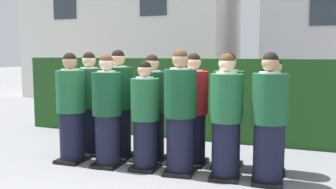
{
  "coord_description": "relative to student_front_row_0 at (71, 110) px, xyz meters",
  "views": [
    {
      "loc": [
        1.9,
        -4.74,
        1.65
      ],
      "look_at": [
        0.0,
        0.24,
        1.05
      ],
      "focal_mm": 40.3,
      "sensor_mm": 36.0,
      "label": 1
    }
  ],
  "objects": [
    {
      "name": "student_rear_row_5",
      "position": [
        2.87,
        0.55,
        -0.03
      ],
      "size": [
        0.41,
        0.49,
        1.59
      ],
      "color": "black",
      "rests_on": "ground"
    },
    {
      "name": "student_rear_row_4",
      "position": [
        2.25,
        0.56,
        0.0
      ],
      "size": [
        0.43,
        0.48,
        1.65
      ],
      "color": "black",
      "rests_on": "ground"
    },
    {
      "name": "ground_plane",
      "position": [
        1.45,
        0.04,
        -0.78
      ],
      "size": [
        60.0,
        60.0,
        0.0
      ],
      "primitive_type": "plane",
      "color": "slate"
    },
    {
      "name": "student_front_row_5",
      "position": [
        2.87,
        0.09,
        0.0
      ],
      "size": [
        0.43,
        0.51,
        1.65
      ],
      "color": "black",
      "rests_on": "ground"
    },
    {
      "name": "hedge",
      "position": [
        1.45,
        2.32,
        -0.02
      ],
      "size": [
        7.66,
        0.7,
        1.53
      ],
      "color": "#214C1E",
      "rests_on": "ground"
    },
    {
      "name": "student_rear_row_1",
      "position": [
        0.56,
        0.46,
        0.02
      ],
      "size": [
        0.44,
        0.5,
        1.69
      ],
      "color": "black",
      "rests_on": "ground"
    },
    {
      "name": "student_front_row_0",
      "position": [
        0.0,
        0.0,
        0.0
      ],
      "size": [
        0.43,
        0.48,
        1.64
      ],
      "color": "black",
      "rests_on": "ground"
    },
    {
      "name": "student_in_red_blazer",
      "position": [
        1.75,
        0.53,
        -0.0
      ],
      "size": [
        0.43,
        0.48,
        1.64
      ],
      "color": "black",
      "rests_on": "ground"
    },
    {
      "name": "student_front_row_2",
      "position": [
        1.19,
        0.05,
        -0.06
      ],
      "size": [
        0.4,
        0.49,
        1.53
      ],
      "color": "black",
      "rests_on": "ground"
    },
    {
      "name": "student_rear_row_2",
      "position": [
        1.11,
        0.49,
        -0.01
      ],
      "size": [
        0.42,
        0.52,
        1.62
      ],
      "color": "black",
      "rests_on": "ground"
    },
    {
      "name": "student_front_row_4",
      "position": [
        2.33,
        0.08,
        -0.01
      ],
      "size": [
        0.43,
        0.5,
        1.63
      ],
      "color": "black",
      "rests_on": "ground"
    },
    {
      "name": "student_front_row_1",
      "position": [
        0.61,
        0.0,
        -0.01
      ],
      "size": [
        0.42,
        0.52,
        1.62
      ],
      "color": "black",
      "rests_on": "ground"
    },
    {
      "name": "student_rear_row_0",
      "position": [
        0.02,
        0.49,
        0.0
      ],
      "size": [
        0.43,
        0.51,
        1.65
      ],
      "color": "black",
      "rests_on": "ground"
    },
    {
      "name": "student_front_row_3",
      "position": [
        1.71,
        0.05,
        0.02
      ],
      "size": [
        0.44,
        0.52,
        1.69
      ],
      "color": "black",
      "rests_on": "ground"
    }
  ]
}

